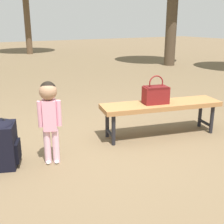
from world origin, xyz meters
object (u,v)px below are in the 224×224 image
Objects in this scene: backpack_large at (4,142)px; handbag at (156,94)px; park_bench at (161,107)px; child_standing at (49,110)px.

handbag is at bearing 176.81° from backpack_large.
child_standing is at bearing 1.82° from park_bench.
park_bench is 1.54m from child_standing.
handbag is at bearing -12.74° from park_bench.
park_bench is 3.06× the size of backpack_large.
backpack_large is at bearing -21.11° from child_standing.
handbag reaches higher than backpack_large.
handbag is (0.09, -0.02, 0.18)m from park_bench.
park_bench is at bearing 167.26° from handbag.
backpack_large is (1.89, -0.11, -0.31)m from handbag.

